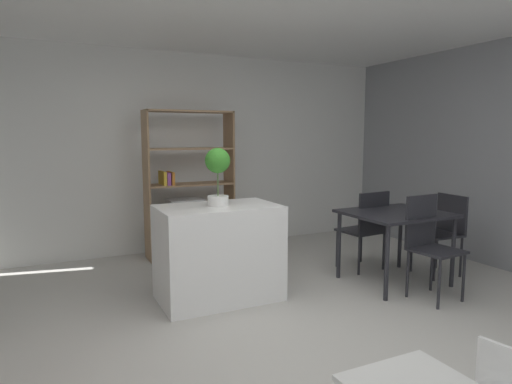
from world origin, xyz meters
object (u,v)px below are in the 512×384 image
Objects in this scene: kitchen_island at (219,253)px; open_bookshelf at (186,195)px; dining_chair_far at (367,224)px; dining_table at (395,220)px; dining_chair_window_side at (444,227)px; dining_chair_near at (428,238)px; potted_plant_on_island at (218,169)px.

open_bookshelf reaches higher than kitchen_island.
open_bookshelf is at bearing -47.48° from dining_chair_far.
dining_chair_far reaches higher than dining_table.
open_bookshelf reaches higher than dining_chair_window_side.
potted_plant_on_island is at bearing 151.09° from dining_chair_near.
dining_table is (1.69, -1.99, -0.12)m from open_bookshelf.
potted_plant_on_island is at bearing 168.83° from dining_table.
dining_chair_far is (0.01, 0.46, -0.13)m from dining_table.
dining_table is at bearing -86.13° from dining_chair_window_side.
kitchen_island is 1.66m from open_bookshelf.
open_bookshelf is at bearing 130.34° from dining_table.
kitchen_island is 1.21× the size of dining_chair_far.
potted_plant_on_island is 0.55× the size of dining_chair_near.
dining_chair_far is at bearing 88.81° from dining_table.
dining_chair_near reaches higher than dining_table.
dining_chair_window_side is (2.58, -0.37, -0.71)m from potted_plant_on_island.
dining_chair_window_side reaches higher than dining_table.
dining_chair_near is at bearing -91.07° from dining_table.
dining_chair_far is at bearing -42.04° from open_bookshelf.
dining_chair_window_side is 0.97× the size of dining_chair_far.
dining_chair_near is (-0.02, -0.91, 0.03)m from dining_chair_far.
dining_table is 0.73m from dining_chair_window_side.
dining_chair_window_side is at bearing -0.59° from dining_table.
potted_plant_on_island is 2.70m from dining_chair_window_side.
potted_plant_on_island is 1.69m from open_bookshelf.
dining_chair_near is at bearing 83.44° from dining_chair_far.
open_bookshelf is (0.17, 1.62, 0.35)m from kitchen_island.
kitchen_island is at bearing 116.01° from potted_plant_on_island.
dining_chair_near is (-0.73, -0.45, 0.04)m from dining_chair_window_side.
dining_table is 0.48m from dining_chair_far.
open_bookshelf is 2.08× the size of dining_chair_window_side.
kitchen_island is 1.14× the size of dining_chair_near.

